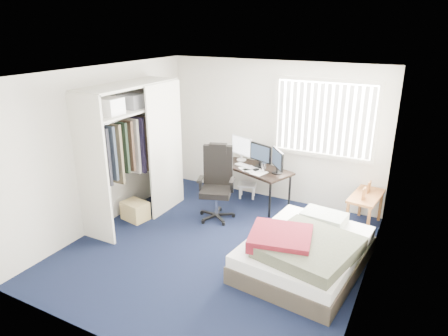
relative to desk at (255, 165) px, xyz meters
name	(u,v)px	position (x,y,z in m)	size (l,w,h in m)	color
ground	(217,248)	(0.18, -1.75, -0.71)	(4.20, 4.20, 0.00)	black
room_shell	(217,149)	(0.18, -1.75, 0.80)	(4.20, 4.20, 4.20)	silver
window_assembly	(324,119)	(1.08, 0.29, 0.89)	(1.72, 0.09, 1.32)	white
closet	(132,140)	(-1.49, -1.49, 0.64)	(0.64, 1.84, 2.22)	beige
desk	(255,165)	(0.00, 0.00, 0.00)	(1.49, 1.06, 1.13)	black
office_chair	(217,190)	(-0.33, -0.84, -0.24)	(0.74, 0.74, 1.24)	black
footstool	(247,187)	(-0.19, 0.10, -0.51)	(0.39, 0.35, 0.27)	white
nightstand	(366,199)	(1.93, -0.08, -0.22)	(0.49, 0.85, 0.73)	brown
bed	(305,251)	(1.43, -1.66, -0.45)	(1.57, 1.97, 0.61)	#3A3229
pine_box	(135,211)	(-1.47, -1.57, -0.56)	(0.41, 0.31, 0.31)	tan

